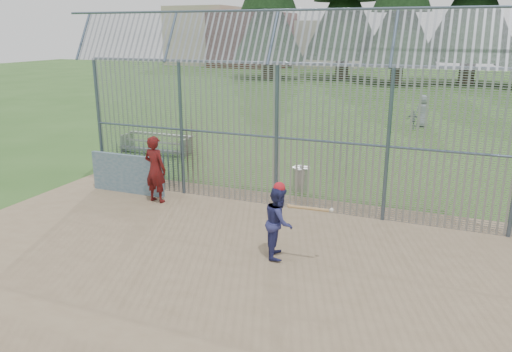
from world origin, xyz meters
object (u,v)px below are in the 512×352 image
at_px(bleacher, 156,143).
at_px(dugout_wall, 128,174).
at_px(onlooker, 155,169).
at_px(trash_can, 301,179).
at_px(batter, 279,222).

bearing_deg(bleacher, dugout_wall, -66.35).
distance_m(onlooker, bleacher, 6.22).
relative_size(onlooker, bleacher, 0.65).
relative_size(dugout_wall, trash_can, 3.05).
relative_size(dugout_wall, batter, 1.56).
distance_m(dugout_wall, batter, 6.30).
relative_size(trash_can, bleacher, 0.27).
xyz_separation_m(dugout_wall, batter, (5.78, -2.50, 0.20)).
bearing_deg(batter, trash_can, -5.43).
distance_m(dugout_wall, onlooker, 1.37).
bearing_deg(onlooker, trash_can, -136.09).
distance_m(dugout_wall, bleacher, 5.26).
bearing_deg(batter, dugout_wall, 49.94).
bearing_deg(trash_can, dugout_wall, -154.95).
height_order(dugout_wall, batter, batter).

